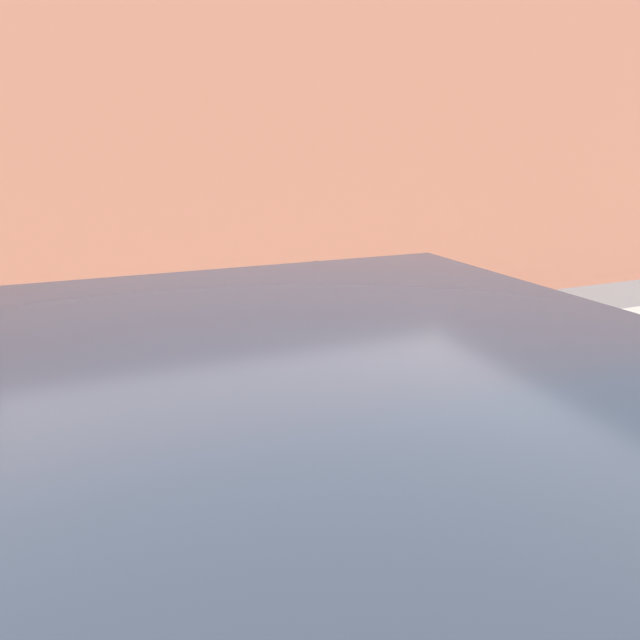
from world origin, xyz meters
TOP-DOWN VIEW (x-y plane):
  - sidewalk at (0.00, 2.20)m, footprint 24.00×2.80m
  - building_facade at (0.00, 5.36)m, footprint 24.00×0.30m
  - parking_meter at (0.42, 1.25)m, footprint 0.23×0.15m

SIDE VIEW (x-z plane):
  - sidewalk at x=0.00m, z-range 0.00..0.12m
  - parking_meter at x=0.42m, z-range 0.45..1.99m
  - building_facade at x=0.00m, z-range 0.00..5.48m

